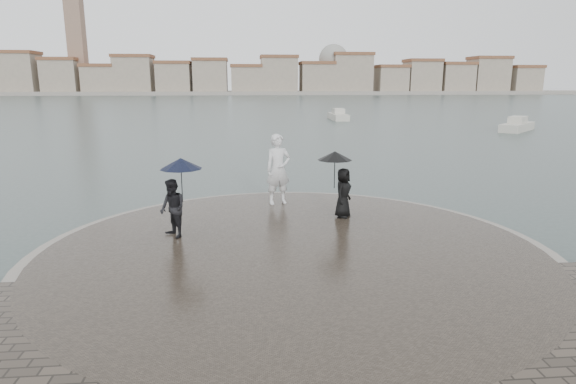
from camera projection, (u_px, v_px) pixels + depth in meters
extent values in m
plane|color=#2B3835|center=(313.00, 336.00, 8.27)|extent=(400.00, 400.00, 0.00)
cylinder|color=gray|center=(293.00, 256.00, 11.63)|extent=(12.50, 12.50, 0.32)
cylinder|color=#2D261E|center=(293.00, 255.00, 11.63)|extent=(11.90, 11.90, 0.36)
imported|color=silver|center=(278.00, 169.00, 15.58)|extent=(0.95, 0.75, 2.28)
imported|color=black|center=(173.00, 209.00, 12.25)|extent=(0.90, 0.93, 1.51)
cylinder|color=black|center=(182.00, 185.00, 12.24)|extent=(0.02, 0.02, 0.90)
cone|color=black|center=(181.00, 163.00, 12.11)|extent=(1.07, 1.07, 0.28)
imported|color=black|center=(343.00, 193.00, 14.11)|extent=(0.77, 0.85, 1.46)
cylinder|color=black|center=(335.00, 173.00, 14.06)|extent=(0.02, 0.02, 0.90)
cone|color=black|center=(335.00, 156.00, 13.94)|extent=(1.02, 1.02, 0.26)
cube|color=gray|center=(247.00, 93.00, 166.36)|extent=(260.00, 20.00, 1.20)
cube|color=#A19380|center=(17.00, 75.00, 155.60)|extent=(13.00, 10.00, 13.00)
cube|color=brown|center=(15.00, 52.00, 154.03)|extent=(13.60, 10.60, 1.00)
cube|color=#A19380|center=(62.00, 78.00, 157.06)|extent=(11.00, 10.00, 11.00)
cube|color=brown|center=(60.00, 59.00, 155.72)|extent=(11.60, 10.60, 1.00)
cube|color=#A19380|center=(100.00, 81.00, 158.34)|extent=(10.00, 10.00, 9.00)
cube|color=brown|center=(99.00, 66.00, 157.22)|extent=(10.60, 10.60, 1.00)
cube|color=#A19380|center=(134.00, 77.00, 158.98)|extent=(12.00, 10.00, 12.00)
cube|color=brown|center=(133.00, 56.00, 157.52)|extent=(12.60, 10.60, 1.00)
cube|color=#A19380|center=(174.00, 80.00, 160.35)|extent=(11.00, 10.00, 10.00)
cube|color=brown|center=(174.00, 63.00, 159.12)|extent=(11.60, 10.60, 1.00)
cube|color=#A19380|center=(211.00, 78.00, 161.29)|extent=(11.00, 10.00, 11.00)
cube|color=brown|center=(210.00, 60.00, 159.95)|extent=(11.60, 10.60, 1.00)
cube|color=#A19380|center=(247.00, 81.00, 162.58)|extent=(10.00, 10.00, 9.00)
cube|color=brown|center=(246.00, 66.00, 161.46)|extent=(10.60, 10.60, 1.00)
cube|color=#A19380|center=(279.00, 77.00, 163.21)|extent=(12.00, 10.00, 12.00)
cube|color=brown|center=(279.00, 57.00, 161.76)|extent=(12.60, 10.60, 1.00)
cube|color=#A19380|center=(317.00, 80.00, 164.58)|extent=(11.00, 10.00, 10.00)
cube|color=brown|center=(317.00, 63.00, 163.35)|extent=(11.60, 10.60, 1.00)
cube|color=#A19380|center=(351.00, 75.00, 165.31)|extent=(13.00, 10.00, 13.00)
cube|color=brown|center=(352.00, 54.00, 163.74)|extent=(13.60, 10.60, 1.00)
cube|color=#A19380|center=(391.00, 81.00, 166.99)|extent=(10.00, 10.00, 9.00)
cube|color=brown|center=(391.00, 66.00, 165.87)|extent=(10.60, 10.60, 1.00)
cube|color=#A19380|center=(422.00, 78.00, 167.74)|extent=(11.00, 10.00, 11.00)
cube|color=brown|center=(423.00, 61.00, 166.40)|extent=(11.60, 10.60, 1.00)
cube|color=#A19380|center=(455.00, 80.00, 168.91)|extent=(11.00, 10.00, 10.00)
cube|color=brown|center=(456.00, 64.00, 167.68)|extent=(11.60, 10.60, 1.00)
cube|color=#A19380|center=(488.00, 77.00, 169.74)|extent=(12.00, 10.00, 12.00)
cube|color=brown|center=(489.00, 58.00, 168.29)|extent=(12.60, 10.60, 1.00)
cube|color=#A19380|center=(522.00, 81.00, 171.23)|extent=(10.00, 10.00, 9.00)
cube|color=brown|center=(524.00, 67.00, 170.11)|extent=(10.60, 10.60, 1.00)
cube|color=#846654|center=(77.00, 45.00, 157.09)|extent=(5.00, 5.00, 32.00)
sphere|color=gray|center=(333.00, 59.00, 165.49)|extent=(10.00, 10.00, 10.00)
cube|color=#BBB8A9|center=(517.00, 128.00, 42.85)|extent=(5.02, 5.02, 0.90)
cube|color=#BBB8A9|center=(518.00, 121.00, 42.71)|extent=(2.26, 2.26, 0.90)
cube|color=#BBB8A9|center=(338.00, 118.00, 55.59)|extent=(1.60, 5.50, 0.90)
cube|color=#BBB8A9|center=(338.00, 112.00, 55.46)|extent=(1.20, 2.00, 0.90)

